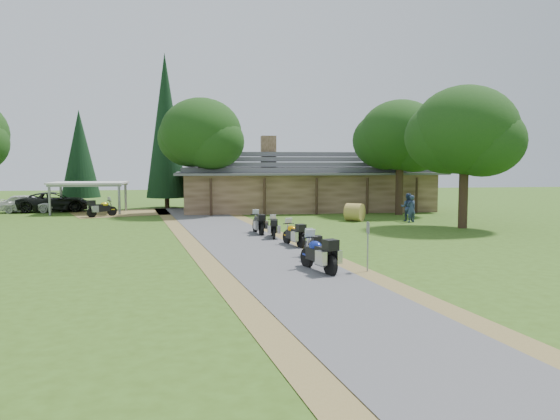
{
  "coord_description": "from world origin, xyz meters",
  "views": [
    {
      "loc": [
        -2.89,
        -21.08,
        3.97
      ],
      "look_at": [
        1.11,
        5.73,
        1.6
      ],
      "focal_mm": 35.0,
      "sensor_mm": 36.0,
      "label": 1
    }
  ],
  "objects": [
    {
      "name": "motorcycle_row_b",
      "position": [
        1.7,
        0.74,
        0.6
      ],
      "size": [
        0.69,
        1.78,
        1.19
      ],
      "primitive_type": null,
      "rotation": [
        0.0,
        0.0,
        1.64
      ],
      "color": "#A9ADB1",
      "rests_on": "ground"
    },
    {
      "name": "oak_driveway",
      "position": [
        12.93,
        9.81,
        4.76
      ],
      "size": [
        6.25,
        6.25,
        9.52
      ],
      "primitive_type": null,
      "color": "#143811",
      "rests_on": "ground"
    },
    {
      "name": "oak_lodge_left",
      "position": [
        -2.66,
        20.94,
        5.02
      ],
      "size": [
        6.14,
        6.14,
        10.04
      ],
      "primitive_type": null,
      "color": "#143811",
      "rests_on": "ground"
    },
    {
      "name": "hay_bale",
      "position": [
        7.54,
        14.53,
        0.6
      ],
      "size": [
        1.62,
        1.63,
        1.21
      ],
      "primitive_type": "cylinder",
      "rotation": [
        1.57,
        0.0,
        0.9
      ],
      "color": "olive",
      "rests_on": "ground"
    },
    {
      "name": "person_a",
      "position": [
        11.04,
        13.24,
        1.06
      ],
      "size": [
        0.69,
        0.56,
        2.12
      ],
      "primitive_type": "imported",
      "rotation": [
        0.0,
        0.0,
        3.38
      ],
      "color": "navy",
      "rests_on": "ground"
    },
    {
      "name": "motorcycle_row_e",
      "position": [
        0.35,
        8.83,
        0.65
      ],
      "size": [
        0.87,
        1.97,
        1.3
      ],
      "primitive_type": null,
      "rotation": [
        0.0,
        0.0,
        1.7
      ],
      "color": "black",
      "rests_on": "ground"
    },
    {
      "name": "oak_lodge_right",
      "position": [
        12.23,
        18.6,
        4.87
      ],
      "size": [
        6.22,
        6.22,
        9.74
      ],
      "primitive_type": null,
      "color": "#143811",
      "rests_on": "ground"
    },
    {
      "name": "carport",
      "position": [
        -11.38,
        23.25,
        1.22
      ],
      "size": [
        5.7,
        3.86,
        2.44
      ],
      "primitive_type": null,
      "rotation": [
        0.0,
        0.0,
        -0.02
      ],
      "color": "white",
      "rests_on": "ground"
    },
    {
      "name": "ground",
      "position": [
        0.0,
        0.0,
        0.0
      ],
      "size": [
        120.0,
        120.0,
        0.0
      ],
      "primitive_type": "plane",
      "color": "#355217",
      "rests_on": "ground"
    },
    {
      "name": "motorcycle_row_d",
      "position": [
        0.97,
        7.12,
        0.58
      ],
      "size": [
        0.7,
        1.75,
        1.17
      ],
      "primitive_type": null,
      "rotation": [
        0.0,
        0.0,
        1.48
      ],
      "color": "#C2630C",
      "rests_on": "ground"
    },
    {
      "name": "car_white_sedan",
      "position": [
        -16.34,
        24.52,
        0.92
      ],
      "size": [
        2.39,
        5.53,
        1.83
      ],
      "primitive_type": "imported",
      "rotation": [
        0.0,
        0.0,
        1.56
      ],
      "color": "silver",
      "rests_on": "ground"
    },
    {
      "name": "motorcycle_carport_a",
      "position": [
        -9.92,
        20.2,
        0.7
      ],
      "size": [
        2.03,
        1.79,
        1.4
      ],
      "primitive_type": null,
      "rotation": [
        0.0,
        0.0,
        0.66
      ],
      "color": "gold",
      "rests_on": "ground"
    },
    {
      "name": "cedar_far",
      "position": [
        -13.23,
        29.31,
        4.29
      ],
      "size": [
        3.36,
        3.36,
        8.58
      ],
      "primitive_type": "cone",
      "color": "black",
      "rests_on": "ground"
    },
    {
      "name": "person_b",
      "position": [
        11.12,
        14.07,
        1.1
      ],
      "size": [
        0.77,
        0.69,
        2.21
      ],
      "primitive_type": "imported",
      "rotation": [
        0.0,
        0.0,
        2.65
      ],
      "color": "navy",
      "rests_on": "ground"
    },
    {
      "name": "car_dark_suv",
      "position": [
        -14.43,
        25.08,
        1.18
      ],
      "size": [
        3.51,
        6.49,
        2.37
      ],
      "primitive_type": "imported",
      "rotation": [
        0.0,
        0.0,
        1.72
      ],
      "color": "black",
      "rests_on": "ground"
    },
    {
      "name": "sign_post",
      "position": [
        3.14,
        -2.22,
        0.92
      ],
      "size": [
        0.33,
        0.06,
        1.84
      ],
      "primitive_type": null,
      "color": "gray",
      "rests_on": "ground"
    },
    {
      "name": "motorcycle_row_c",
      "position": [
        1.54,
        4.23,
        0.64
      ],
      "size": [
        1.12,
        1.95,
        1.27
      ],
      "primitive_type": null,
      "rotation": [
        0.0,
        0.0,
        1.87
      ],
      "color": "#DD9000",
      "rests_on": "ground"
    },
    {
      "name": "driveway",
      "position": [
        -0.5,
        4.0,
        0.0
      ],
      "size": [
        51.95,
        51.95,
        0.0
      ],
      "primitive_type": "plane",
      "rotation": [
        0.0,
        0.0,
        0.14
      ],
      "color": "#4D4D50",
      "rests_on": "ground"
    },
    {
      "name": "lodge",
      "position": [
        6.0,
        24.0,
        2.45
      ],
      "size": [
        21.4,
        9.4,
        4.9
      ],
      "primitive_type": null,
      "color": "brown",
      "rests_on": "ground"
    },
    {
      "name": "motorcycle_row_a",
      "position": [
        1.38,
        -1.9,
        0.73
      ],
      "size": [
        1.32,
        2.24,
        1.46
      ],
      "primitive_type": null,
      "rotation": [
        0.0,
        0.0,
        1.88
      ],
      "color": "navy",
      "rests_on": "ground"
    },
    {
      "name": "cedar_near",
      "position": [
        -5.64,
        27.43,
        6.68
      ],
      "size": [
        3.51,
        3.51,
        13.36
      ],
      "primitive_type": "cone",
      "color": "black",
      "rests_on": "ground"
    }
  ]
}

